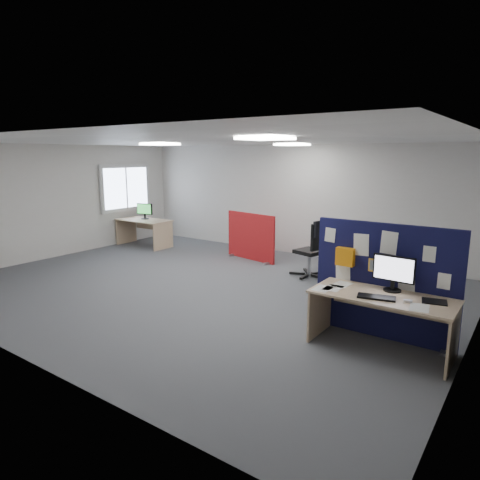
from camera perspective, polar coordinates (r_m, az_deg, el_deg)
The scene contains 19 objects.
floor at distance 8.18m, azimuth -5.07°, elevation -6.22°, with size 9.00×9.00×0.00m, color #515359.
ceiling at distance 7.80m, azimuth -5.43°, elevation 13.05°, with size 9.00×7.00×0.02m, color white.
wall_back at distance 10.76m, azimuth 6.98°, elevation 5.33°, with size 9.00×0.02×2.70m, color silver.
wall_front at distance 5.73m, azimuth -28.58°, elevation -1.23°, with size 9.00×0.02×2.70m, color silver.
wall_left at distance 11.31m, azimuth -22.94°, elevation 4.81°, with size 0.02×7.00×2.70m, color silver.
wall_right at distance 6.05m, azimuth 29.21°, elevation -0.68°, with size 0.02×7.00×2.70m, color silver.
window at distance 12.41m, azimuth -14.98°, elevation 6.75°, with size 0.06×1.70×1.30m.
ceiling_lights at distance 8.12m, azimuth -0.45°, elevation 12.82°, with size 4.10×4.10×0.04m.
navy_divider at distance 6.06m, azimuth 18.55°, elevation -5.21°, with size 1.91×0.30×1.58m.
main_desk at distance 5.78m, azimuth 18.50°, elevation -8.48°, with size 1.74×0.77×0.73m.
monitor_main at distance 5.82m, azimuth 19.79°, elevation -4.00°, with size 0.54×0.22×0.47m.
keyboard at distance 5.54m, azimuth 17.73°, elevation -7.28°, with size 0.45×0.18×0.03m, color black.
mouse at distance 5.52m, azimuth 21.48°, elevation -7.59°, with size 0.10×0.06×0.03m, color #A09FA5.
paper_tray at distance 5.65m, azimuth 24.49°, elevation -7.48°, with size 0.28×0.22×0.01m, color black.
red_divider at distance 10.11m, azimuth 1.43°, elevation 0.40°, with size 1.47×0.32×1.11m.
second_desk at distance 11.93m, azimuth -12.56°, elevation 1.84°, with size 1.52×0.76×0.73m.
monitor_second at distance 11.95m, azimuth -12.59°, elevation 3.87°, with size 0.46×0.21×0.42m.
office_chair at distance 8.71m, azimuth 9.88°, elevation -0.74°, with size 0.78×0.75×1.17m.
desk_papers at distance 5.71m, azimuth 14.70°, elevation -6.67°, with size 1.45×0.66×0.00m.
Camera 1 is at (5.07, -5.92, 2.46)m, focal length 32.00 mm.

